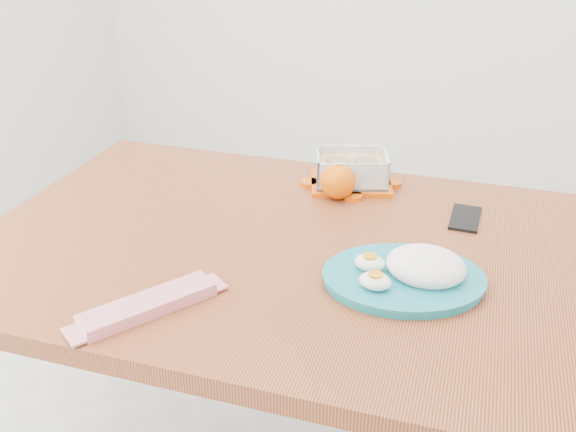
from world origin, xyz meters
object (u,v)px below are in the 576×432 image
at_px(orange_fruit, 338,182).
at_px(smartphone, 465,218).
at_px(dining_table, 288,281).
at_px(rice_plate, 411,271).
at_px(food_container, 351,170).

distance_m(orange_fruit, smartphone, 0.29).
xyz_separation_m(orange_fruit, smartphone, (0.29, 0.00, -0.04)).
relative_size(dining_table, orange_fruit, 16.45).
xyz_separation_m(dining_table, smartphone, (0.32, 0.24, 0.10)).
bearing_deg(rice_plate, orange_fruit, 109.51).
bearing_deg(orange_fruit, dining_table, -96.14).
bearing_deg(food_container, rice_plate, -79.74).
height_order(dining_table, smartphone, smartphone).
height_order(food_container, smartphone, food_container).
distance_m(dining_table, orange_fruit, 0.27).
relative_size(food_container, rice_plate, 0.62).
bearing_deg(orange_fruit, smartphone, 0.26).
height_order(rice_plate, smartphone, rice_plate).
bearing_deg(food_container, orange_fruit, -117.48).
relative_size(orange_fruit, smartphone, 0.67).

